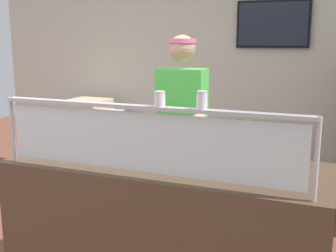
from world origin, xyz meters
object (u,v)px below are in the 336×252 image
object	(u,v)px
pizza_box_stack	(87,105)
parmesan_shaker	(160,100)
pizza_tray	(165,155)
worker_figure	(182,130)
pizza_server	(167,153)
pepper_flake_shaker	(202,101)

from	to	relation	value
pizza_box_stack	parmesan_shaker	bearing A→B (deg)	-49.08
pizza_tray	parmesan_shaker	bearing A→B (deg)	-70.72
parmesan_shaker	pizza_box_stack	distance (m)	2.85
parmesan_shaker	worker_figure	bearing A→B (deg)	103.81
pizza_server	worker_figure	distance (m)	0.66
parmesan_shaker	worker_figure	world-z (taller)	worker_figure
pizza_server	parmesan_shaker	distance (m)	0.60
pizza_box_stack	pizza_server	bearing A→B (deg)	-44.88
pizza_tray	pizza_server	distance (m)	0.04
worker_figure	pizza_tray	bearing A→B (deg)	-80.19
parmesan_shaker	pepper_flake_shaker	size ratio (longest dim) A/B	0.88
pizza_tray	pizza_server	world-z (taller)	pizza_server
pizza_tray	worker_figure	world-z (taller)	worker_figure
pizza_server	pepper_flake_shaker	world-z (taller)	pepper_flake_shaker
pepper_flake_shaker	pizza_box_stack	distance (m)	3.00
worker_figure	parmesan_shaker	bearing A→B (deg)	-76.19
pizza_tray	pepper_flake_shaker	size ratio (longest dim) A/B	4.80
parmesan_shaker	pepper_flake_shaker	distance (m)	0.24
pizza_server	pizza_box_stack	world-z (taller)	pizza_box_stack
pizza_tray	worker_figure	size ratio (longest dim) A/B	0.26
pepper_flake_shaker	pizza_box_stack	bearing A→B (deg)	134.35
pizza_box_stack	pizza_tray	bearing A→B (deg)	-44.98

